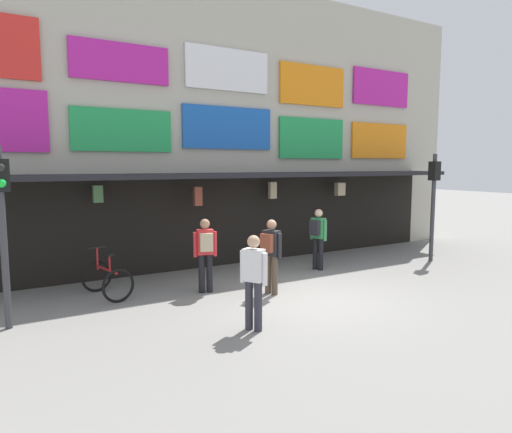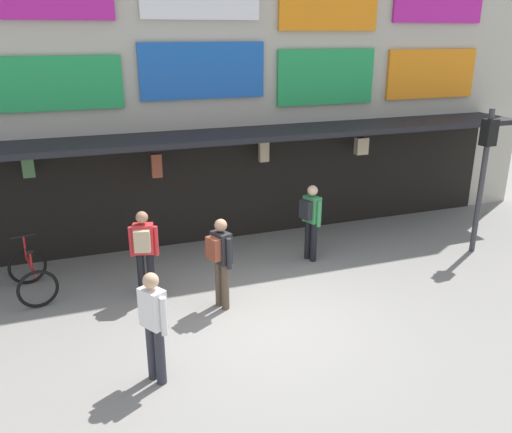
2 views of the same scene
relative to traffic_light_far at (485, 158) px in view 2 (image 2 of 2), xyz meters
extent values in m
plane|color=gray|center=(-5.47, -1.31, -2.14)|extent=(80.00, 80.00, 0.00)
cube|color=#B2AD9E|center=(-5.47, 3.29, 1.86)|extent=(18.00, 1.20, 8.00)
cube|color=black|center=(-5.47, 1.99, 0.46)|extent=(15.30, 1.40, 0.12)
cube|color=orange|center=(-2.51, 2.64, 3.19)|extent=(2.44, 0.08, 1.22)
cube|color=green|center=(-8.42, 2.64, 1.59)|extent=(2.49, 0.08, 1.05)
cube|color=blue|center=(-5.47, 2.64, 1.77)|extent=(2.74, 0.08, 1.17)
cube|color=green|center=(-2.51, 2.64, 1.56)|extent=(2.45, 0.08, 1.25)
cube|color=orange|center=(0.44, 2.64, 1.56)|extent=(2.55, 0.08, 1.19)
cylinder|color=black|center=(-9.15, 2.28, 0.33)|extent=(0.02, 0.02, 0.15)
cube|color=#477042|center=(-9.15, 2.28, 0.05)|extent=(0.22, 0.13, 0.41)
cylinder|color=black|center=(-6.68, 2.05, 0.28)|extent=(0.02, 0.02, 0.23)
cube|color=brown|center=(-6.68, 2.05, -0.08)|extent=(0.21, 0.13, 0.49)
cylinder|color=black|center=(-4.19, 2.32, 0.32)|extent=(0.02, 0.02, 0.16)
cube|color=tan|center=(-4.19, 2.32, -0.01)|extent=(0.22, 0.13, 0.49)
cylinder|color=black|center=(-1.74, 2.17, 0.29)|extent=(0.02, 0.02, 0.23)
cube|color=tan|center=(-1.74, 2.17, -0.03)|extent=(0.30, 0.18, 0.40)
cube|color=black|center=(-5.47, 2.67, -0.89)|extent=(15.30, 0.04, 2.50)
cylinder|color=#38383D|center=(0.00, -0.01, -0.54)|extent=(0.12, 0.12, 3.20)
cube|color=black|center=(0.00, -0.01, 0.56)|extent=(0.30, 0.26, 0.56)
sphere|color=red|center=(-0.01, 0.12, 0.69)|extent=(0.15, 0.15, 0.15)
sphere|color=black|center=(-0.01, 0.12, 0.43)|extent=(0.15, 0.15, 0.15)
torus|color=black|center=(-9.38, 1.62, -1.78)|extent=(0.72, 0.20, 0.72)
torus|color=black|center=(-9.16, 0.54, -1.78)|extent=(0.72, 0.20, 0.72)
cylinder|color=#B21E1E|center=(-9.27, 1.08, -1.53)|extent=(0.25, 0.98, 0.05)
cylinder|color=#B21E1E|center=(-9.24, 0.91, -1.36)|extent=(0.04, 0.04, 0.35)
cube|color=black|center=(-9.24, 0.91, -1.17)|extent=(0.14, 0.22, 0.06)
cylinder|color=#B21E1E|center=(-9.36, 1.53, -1.36)|extent=(0.04, 0.04, 0.50)
cylinder|color=black|center=(-9.36, 1.53, -1.11)|extent=(0.44, 0.12, 0.04)
cylinder|color=black|center=(-3.70, 0.88, -1.70)|extent=(0.14, 0.14, 0.88)
cylinder|color=black|center=(-3.64, 0.71, -1.70)|extent=(0.14, 0.14, 0.88)
cube|color=#388E51|center=(-3.67, 0.80, -0.98)|extent=(0.32, 0.41, 0.56)
sphere|color=beige|center=(-3.67, 0.80, -0.57)|extent=(0.22, 0.22, 0.22)
cylinder|color=#388E51|center=(-3.74, 1.00, -1.03)|extent=(0.09, 0.09, 0.56)
cylinder|color=#388E51|center=(-3.60, 0.59, -1.03)|extent=(0.09, 0.09, 0.56)
cube|color=#232328|center=(-3.82, 0.75, -0.96)|extent=(0.24, 0.32, 0.40)
cylinder|color=#2D2D38|center=(-7.57, -2.21, -1.70)|extent=(0.14, 0.14, 0.88)
cylinder|color=#2D2D38|center=(-7.48, -2.37, -1.70)|extent=(0.14, 0.14, 0.88)
cube|color=white|center=(-7.53, -2.29, -0.98)|extent=(0.37, 0.42, 0.56)
sphere|color=tan|center=(-7.53, -2.29, -0.57)|extent=(0.22, 0.22, 0.22)
cylinder|color=white|center=(-7.64, -2.10, -1.03)|extent=(0.09, 0.09, 0.56)
cylinder|color=white|center=(-7.41, -2.48, -1.03)|extent=(0.09, 0.09, 0.56)
cylinder|color=black|center=(-7.36, 0.33, -1.70)|extent=(0.14, 0.14, 0.88)
cylinder|color=black|center=(-7.18, 0.28, -1.70)|extent=(0.14, 0.14, 0.88)
cube|color=red|center=(-7.27, 0.30, -0.98)|extent=(0.41, 0.31, 0.56)
sphere|color=#A87A5B|center=(-7.27, 0.30, -0.57)|extent=(0.22, 0.22, 0.22)
cylinder|color=red|center=(-7.48, 0.36, -1.03)|extent=(0.09, 0.09, 0.56)
cylinder|color=red|center=(-7.06, 0.24, -1.03)|extent=(0.09, 0.09, 0.56)
cube|color=tan|center=(-7.31, 0.15, -0.96)|extent=(0.31, 0.23, 0.40)
cylinder|color=brown|center=(-6.09, -0.48, -1.70)|extent=(0.14, 0.14, 0.88)
cylinder|color=brown|center=(-6.03, -0.65, -1.70)|extent=(0.14, 0.14, 0.88)
cube|color=#232328|center=(-6.06, -0.56, -0.98)|extent=(0.33, 0.41, 0.56)
sphere|color=#A87A5B|center=(-6.06, -0.56, -0.57)|extent=(0.22, 0.22, 0.22)
cylinder|color=#232328|center=(-6.14, -0.36, -1.03)|extent=(0.09, 0.09, 0.56)
cylinder|color=#232328|center=(-5.98, -0.77, -1.03)|extent=(0.09, 0.09, 0.56)
cube|color=brown|center=(-6.21, -0.62, -0.96)|extent=(0.25, 0.32, 0.40)
camera|label=1|loc=(-11.40, -8.93, 0.74)|focal=31.90mm
camera|label=2|loc=(-8.34, -8.67, 2.54)|focal=36.76mm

